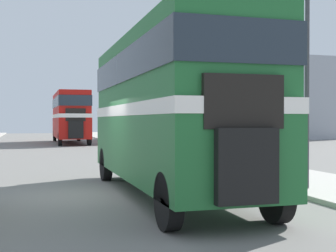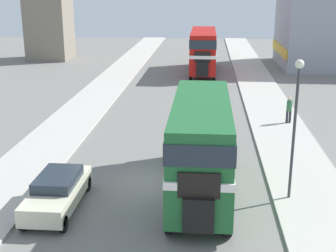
{
  "view_description": "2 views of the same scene",
  "coord_description": "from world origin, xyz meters",
  "px_view_note": "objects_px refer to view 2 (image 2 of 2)",
  "views": [
    {
      "loc": [
        -1.5,
        -12.35,
        1.97
      ],
      "look_at": [
        1.91,
        -0.7,
        1.82
      ],
      "focal_mm": 50.0,
      "sensor_mm": 36.0,
      "label": 1
    },
    {
      "loc": [
        2.06,
        -19.7,
        8.78
      ],
      "look_at": [
        0.0,
        5.32,
        1.14
      ],
      "focal_mm": 50.0,
      "sensor_mm": 36.0,
      "label": 2
    }
  ],
  "objects_px": {
    "double_decker_bus": "(201,139)",
    "street_lamp": "(296,110)",
    "bus_distant": "(203,48)",
    "car_parked_near": "(58,191)",
    "pedestrian_walking": "(289,108)"
  },
  "relations": [
    {
      "from": "double_decker_bus",
      "to": "car_parked_near",
      "type": "relative_size",
      "value": 2.05
    },
    {
      "from": "street_lamp",
      "to": "bus_distant",
      "type": "bearing_deg",
      "value": 97.64
    },
    {
      "from": "pedestrian_walking",
      "to": "street_lamp",
      "type": "xyz_separation_m",
      "value": [
        -1.79,
        -11.33,
        2.87
      ]
    },
    {
      "from": "car_parked_near",
      "to": "street_lamp",
      "type": "xyz_separation_m",
      "value": [
        9.5,
        1.54,
        3.21
      ]
    },
    {
      "from": "pedestrian_walking",
      "to": "street_lamp",
      "type": "distance_m",
      "value": 11.83
    },
    {
      "from": "street_lamp",
      "to": "double_decker_bus",
      "type": "bearing_deg",
      "value": 172.14
    },
    {
      "from": "bus_distant",
      "to": "street_lamp",
      "type": "relative_size",
      "value": 1.8
    },
    {
      "from": "double_decker_bus",
      "to": "street_lamp",
      "type": "height_order",
      "value": "street_lamp"
    },
    {
      "from": "car_parked_near",
      "to": "pedestrian_walking",
      "type": "distance_m",
      "value": 17.13
    },
    {
      "from": "double_decker_bus",
      "to": "street_lamp",
      "type": "bearing_deg",
      "value": -7.86
    },
    {
      "from": "double_decker_bus",
      "to": "bus_distant",
      "type": "bearing_deg",
      "value": 90.4
    },
    {
      "from": "double_decker_bus",
      "to": "pedestrian_walking",
      "type": "bearing_deg",
      "value": 62.77
    },
    {
      "from": "double_decker_bus",
      "to": "bus_distant",
      "type": "distance_m",
      "value": 29.15
    },
    {
      "from": "double_decker_bus",
      "to": "car_parked_near",
      "type": "distance_m",
      "value": 6.32
    },
    {
      "from": "pedestrian_walking",
      "to": "bus_distant",
      "type": "bearing_deg",
      "value": 107.47
    }
  ]
}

